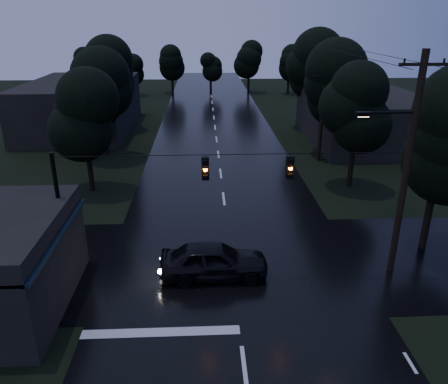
{
  "coord_description": "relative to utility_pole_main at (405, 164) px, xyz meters",
  "views": [
    {
      "loc": [
        -1.24,
        -6.47,
        11.14
      ],
      "look_at": [
        -0.22,
        15.12,
        2.45
      ],
      "focal_mm": 35.0,
      "sensor_mm": 36.0,
      "label": 1
    }
  ],
  "objects": [
    {
      "name": "anchor_pole_left",
      "position": [
        -14.91,
        0.0,
        -2.26
      ],
      "size": [
        0.18,
        0.18,
        6.0
      ],
      "primitive_type": "cylinder",
      "color": "black",
      "rests_on": "ground"
    },
    {
      "name": "cross_street",
      "position": [
        -7.41,
        1.0,
        -5.26
      ],
      "size": [
        60.0,
        9.0,
        0.02
      ],
      "primitive_type": "cube",
      "color": "black",
      "rests_on": "ground"
    },
    {
      "name": "building_far_left",
      "position": [
        -21.41,
        29.0,
        -2.76
      ],
      "size": [
        10.0,
        16.0,
        5.0
      ],
      "primitive_type": "cube",
      "color": "black",
      "rests_on": "ground"
    },
    {
      "name": "tree_left_b",
      "position": [
        -17.01,
        19.0,
        0.36
      ],
      "size": [
        4.2,
        4.2,
        8.85
      ],
      "color": "black",
      "rests_on": "ground"
    },
    {
      "name": "tree_right_c",
      "position": [
        2.79,
        29.0,
        1.11
      ],
      "size": [
        4.76,
        4.76,
        10.03
      ],
      "color": "black",
      "rests_on": "ground"
    },
    {
      "name": "tree_corner_near",
      "position": [
        2.59,
        2.0,
        0.74
      ],
      "size": [
        4.48,
        4.48,
        9.44
      ],
      "color": "black",
      "rests_on": "ground"
    },
    {
      "name": "tree_left_c",
      "position": [
        -17.61,
        29.0,
        0.74
      ],
      "size": [
        4.48,
        4.48,
        9.44
      ],
      "color": "black",
      "rests_on": "ground"
    },
    {
      "name": "car",
      "position": [
        -8.29,
        -0.18,
        -4.42
      ],
      "size": [
        4.93,
        2.0,
        1.68
      ],
      "primitive_type": "imported",
      "rotation": [
        0.0,
        0.0,
        1.57
      ],
      "color": "black",
      "rests_on": "ground"
    },
    {
      "name": "main_road",
      "position": [
        -7.41,
        19.0,
        -5.26
      ],
      "size": [
        12.0,
        120.0,
        0.02
      ],
      "primitive_type": "cube",
      "color": "black",
      "rests_on": "ground"
    },
    {
      "name": "utility_pole_main",
      "position": [
        0.0,
        0.0,
        0.0
      ],
      "size": [
        3.5,
        0.3,
        10.0
      ],
      "color": "black",
      "rests_on": "ground"
    },
    {
      "name": "tree_left_a",
      "position": [
        -16.41,
        11.0,
        -0.02
      ],
      "size": [
        3.92,
        3.92,
        8.26
      ],
      "color": "black",
      "rests_on": "ground"
    },
    {
      "name": "tree_right_b",
      "position": [
        2.19,
        19.0,
        0.74
      ],
      "size": [
        4.48,
        4.48,
        9.44
      ],
      "color": "black",
      "rests_on": "ground"
    },
    {
      "name": "utility_pole_far",
      "position": [
        0.89,
        17.0,
        -1.38
      ],
      "size": [
        2.0,
        0.3,
        7.5
      ],
      "color": "black",
      "rests_on": "ground"
    },
    {
      "name": "span_signals",
      "position": [
        -6.85,
        -0.01,
        -0.01
      ],
      "size": [
        15.0,
        0.37,
        1.12
      ],
      "color": "black",
      "rests_on": "ground"
    },
    {
      "name": "building_far_right",
      "position": [
        6.59,
        23.0,
        -3.06
      ],
      "size": [
        10.0,
        14.0,
        4.4
      ],
      "primitive_type": "cube",
      "color": "black",
      "rests_on": "ground"
    },
    {
      "name": "tree_right_a",
      "position": [
        1.59,
        11.0,
        0.36
      ],
      "size": [
        4.2,
        4.2,
        8.85
      ],
      "color": "black",
      "rests_on": "ground"
    }
  ]
}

